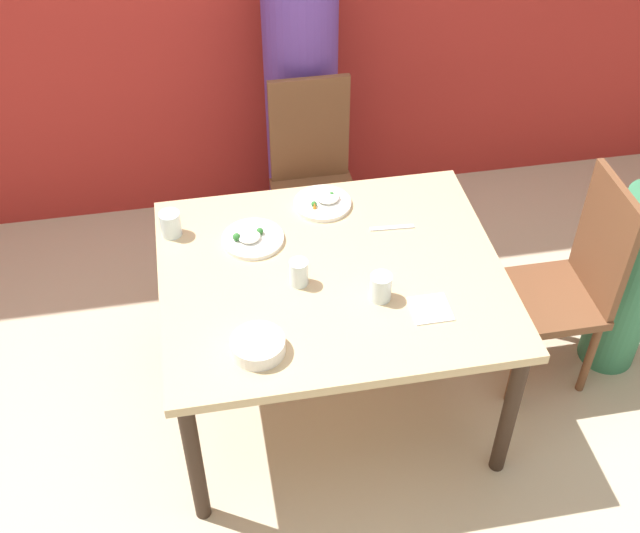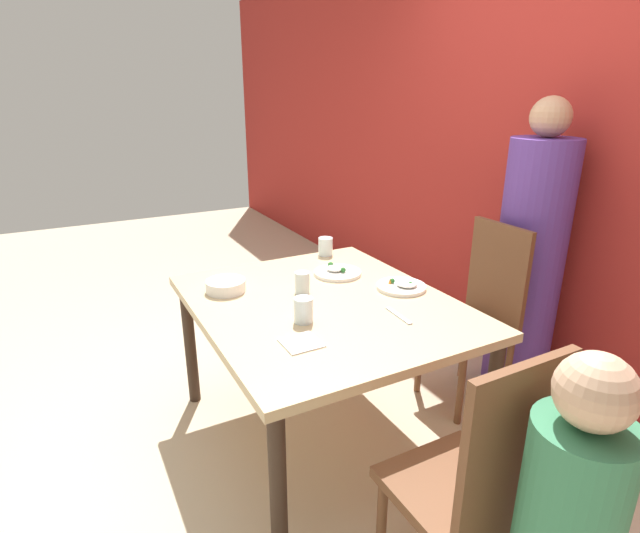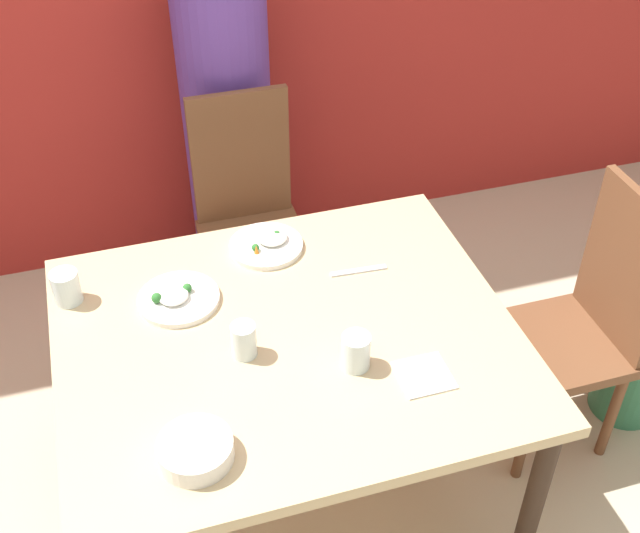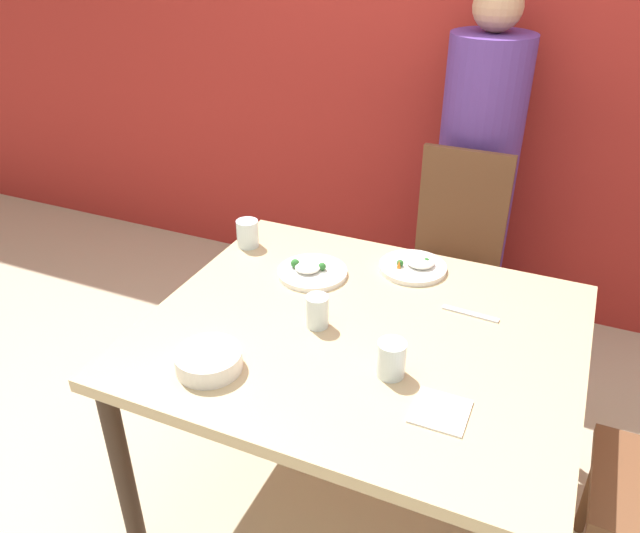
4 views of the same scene
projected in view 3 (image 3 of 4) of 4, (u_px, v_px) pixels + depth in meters
name	position (u px, v px, depth m)	size (l,w,h in m)	color
ground_plane	(292.00, 487.00, 2.74)	(10.00, 10.00, 0.00)	beige
dining_table	(288.00, 352.00, 2.33)	(1.30, 1.10, 0.72)	tan
chair_adult_spot	(250.00, 215.00, 3.10)	(0.40, 0.40, 0.98)	brown
chair_child_spot	(582.00, 321.00, 2.63)	(0.40, 0.40, 0.98)	brown
person_adult	(228.00, 122.00, 3.21)	(0.36, 0.36, 1.60)	#5B3893
bowl_curry	(195.00, 450.00, 1.93)	(0.19, 0.19, 0.06)	white
plate_rice_adult	(267.00, 244.00, 2.59)	(0.24, 0.24, 0.05)	white
plate_rice_child	(178.00, 298.00, 2.38)	(0.24, 0.24, 0.05)	white
glass_water_tall	(356.00, 351.00, 2.15)	(0.08, 0.08, 0.11)	silver
glass_water_short	(66.00, 287.00, 2.36)	(0.08, 0.08, 0.10)	silver
glass_water_center	(244.00, 340.00, 2.19)	(0.07, 0.07, 0.10)	silver
napkin_folded	(424.00, 375.00, 2.16)	(0.14, 0.14, 0.01)	white
fork_steel	(359.00, 271.00, 2.50)	(0.18, 0.03, 0.01)	silver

